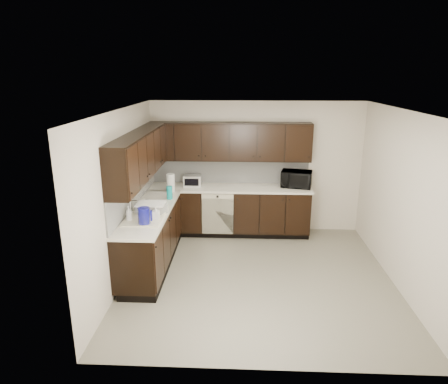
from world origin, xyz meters
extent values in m
plane|color=gray|center=(0.00, 0.00, 0.00)|extent=(4.00, 4.00, 0.00)
plane|color=white|center=(0.00, 0.00, 2.50)|extent=(4.00, 4.00, 0.00)
cube|color=beige|center=(0.00, 2.00, 1.25)|extent=(4.00, 0.02, 2.50)
cube|color=beige|center=(-2.00, 0.00, 1.25)|extent=(0.02, 4.00, 2.50)
cube|color=beige|center=(2.00, 0.00, 1.25)|extent=(0.02, 4.00, 2.50)
cube|color=beige|center=(0.00, -2.00, 1.25)|extent=(4.00, 0.02, 2.50)
cube|color=black|center=(-0.50, 1.70, 0.45)|extent=(3.00, 0.60, 0.90)
cube|color=black|center=(-1.70, 0.30, 0.45)|extent=(0.60, 2.20, 0.90)
cube|color=black|center=(-0.50, 1.73, 0.05)|extent=(3.00, 0.54, 0.10)
cube|color=black|center=(-1.67, 0.30, 0.05)|extent=(0.54, 2.20, 0.10)
cube|color=silver|center=(-0.50, 1.70, 0.92)|extent=(3.03, 0.63, 0.04)
cube|color=silver|center=(-1.70, 0.30, 0.92)|extent=(0.63, 2.23, 0.04)
cube|color=#B5B5B0|center=(-0.50, 1.99, 1.18)|extent=(3.00, 0.02, 0.48)
cube|color=#B5B5B0|center=(-1.99, 0.60, 1.18)|extent=(0.02, 2.80, 0.48)
cube|color=black|center=(-0.50, 1.83, 1.77)|extent=(3.00, 0.33, 0.70)
cube|color=black|center=(-1.83, 0.43, 1.77)|extent=(0.33, 2.47, 0.70)
cube|color=beige|center=(-0.70, 1.41, 0.50)|extent=(0.58, 0.02, 0.78)
cube|color=beige|center=(-0.70, 1.40, 0.84)|extent=(0.58, 0.03, 0.08)
cylinder|color=black|center=(-0.70, 1.39, 0.84)|extent=(0.04, 0.02, 0.04)
cube|color=beige|center=(-1.68, 0.00, 0.95)|extent=(0.54, 0.82, 0.03)
cube|color=beige|center=(-1.68, -0.20, 0.86)|extent=(0.42, 0.34, 0.16)
cube|color=beige|center=(-1.68, 0.20, 0.86)|extent=(0.42, 0.34, 0.16)
cylinder|color=silver|center=(-1.90, 0.00, 1.07)|extent=(0.03, 0.03, 0.26)
cylinder|color=silver|center=(-1.85, 0.00, 1.19)|extent=(0.14, 0.02, 0.02)
cylinder|color=#B2B2B7|center=(-1.68, -0.20, 0.89)|extent=(0.20, 0.20, 0.10)
imported|color=black|center=(0.75, 1.75, 1.09)|extent=(0.62, 0.48, 0.30)
imported|color=gray|center=(-1.50, -0.11, 1.04)|extent=(0.10, 0.10, 0.21)
imported|color=gray|center=(-1.88, -0.17, 1.05)|extent=(0.10, 0.10, 0.22)
cube|color=silver|center=(-1.19, 1.73, 1.04)|extent=(0.34, 0.26, 0.21)
cube|color=white|center=(-1.63, 0.16, 1.02)|extent=(0.49, 0.43, 0.16)
cylinder|color=#0F108D|center=(-1.62, -0.31, 1.07)|extent=(0.22, 0.22, 0.25)
cylinder|color=#0C898B|center=(-1.48, 0.90, 1.05)|extent=(0.12, 0.12, 0.22)
cylinder|color=silver|center=(-1.54, 1.35, 1.10)|extent=(0.15, 0.15, 0.32)
camera|label=1|loc=(-0.26, -5.48, 2.98)|focal=32.00mm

